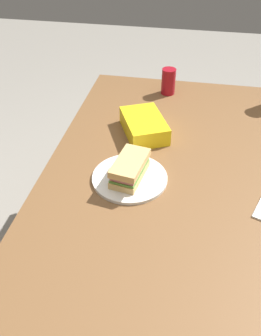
% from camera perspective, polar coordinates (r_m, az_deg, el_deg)
% --- Properties ---
extents(ground_plane, '(8.00, 8.00, 0.00)m').
position_cam_1_polar(ground_plane, '(1.79, 5.67, -21.99)').
color(ground_plane, gray).
extents(dining_table, '(1.73, 0.98, 0.74)m').
position_cam_1_polar(dining_table, '(1.26, 7.54, -7.19)').
color(dining_table, brown).
rests_on(dining_table, ground_plane).
extents(paper_plate, '(0.26, 0.26, 0.01)m').
position_cam_1_polar(paper_plate, '(1.26, 0.00, -1.56)').
color(paper_plate, white).
rests_on(paper_plate, dining_table).
extents(sandwich, '(0.20, 0.12, 0.08)m').
position_cam_1_polar(sandwich, '(1.22, 0.02, -0.02)').
color(sandwich, '#DBB26B').
rests_on(sandwich, paper_plate).
extents(soda_can_red, '(0.07, 0.07, 0.12)m').
position_cam_1_polar(soda_can_red, '(1.78, 6.06, 13.33)').
color(soda_can_red, maroon).
rests_on(soda_can_red, dining_table).
extents(chip_bag, '(0.27, 0.23, 0.07)m').
position_cam_1_polar(chip_bag, '(1.48, 2.24, 6.64)').
color(chip_bag, yellow).
rests_on(chip_bag, dining_table).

